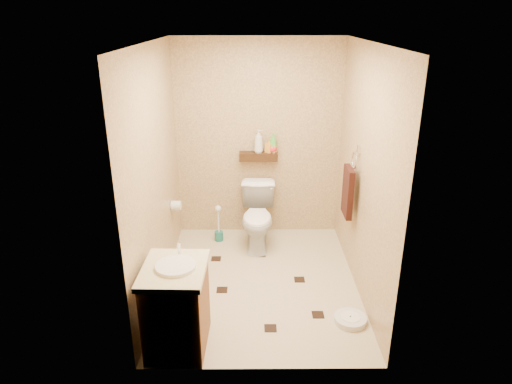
{
  "coord_description": "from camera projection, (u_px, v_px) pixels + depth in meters",
  "views": [
    {
      "loc": [
        -0.07,
        -4.1,
        2.64
      ],
      "look_at": [
        -0.04,
        0.25,
        0.92
      ],
      "focal_mm": 32.0,
      "sensor_mm": 36.0,
      "label": 1
    }
  ],
  "objects": [
    {
      "name": "bottle_c",
      "position": [
        273.0,
        147.0,
        5.46
      ],
      "size": [
        0.13,
        0.13,
        0.14
      ],
      "primitive_type": "imported",
      "rotation": [
        0.0,
        0.0,
        2.85
      ],
      "color": "red",
      "rests_on": "wall_shelf"
    },
    {
      "name": "wall_right",
      "position": [
        364.0,
        174.0,
        4.35
      ],
      "size": [
        0.04,
        2.5,
        2.4
      ],
      "primitive_type": "cube",
      "color": "tan",
      "rests_on": "ground"
    },
    {
      "name": "bottle_d",
      "position": [
        273.0,
        143.0,
        5.44
      ],
      "size": [
        0.12,
        0.12,
        0.24
      ],
      "primitive_type": "imported",
      "rotation": [
        0.0,
        0.0,
        1.14
      ],
      "color": "green",
      "rests_on": "wall_shelf"
    },
    {
      "name": "toilet",
      "position": [
        258.0,
        217.0,
        5.43
      ],
      "size": [
        0.43,
        0.73,
        0.73
      ],
      "primitive_type": "imported",
      "rotation": [
        0.0,
        0.0,
        -0.02
      ],
      "color": "white",
      "rests_on": "ground"
    },
    {
      "name": "floor_accents",
      "position": [
        263.0,
        285.0,
        4.73
      ],
      "size": [
        1.14,
        1.44,
        0.01
      ],
      "color": "black",
      "rests_on": "ground"
    },
    {
      "name": "wall_front",
      "position": [
        263.0,
        234.0,
        3.18
      ],
      "size": [
        2.0,
        0.04,
        2.4
      ],
      "primitive_type": "cube",
      "color": "tan",
      "rests_on": "ground"
    },
    {
      "name": "bottle_a",
      "position": [
        259.0,
        141.0,
        5.43
      ],
      "size": [
        0.13,
        0.13,
        0.28
      ],
      "primitive_type": "imported",
      "rotation": [
        0.0,
        0.0,
        1.32
      ],
      "color": "beige",
      "rests_on": "wall_shelf"
    },
    {
      "name": "vanity",
      "position": [
        177.0,
        306.0,
        3.76
      ],
      "size": [
        0.53,
        0.63,
        0.87
      ],
      "rotation": [
        0.0,
        0.0,
        -0.03
      ],
      "color": "brown",
      "rests_on": "ground"
    },
    {
      "name": "toilet_paper",
      "position": [
        176.0,
        206.0,
        5.17
      ],
      "size": [
        0.12,
        0.11,
        0.12
      ],
      "color": "silver",
      "rests_on": "wall_left"
    },
    {
      "name": "towel_ring",
      "position": [
        348.0,
        190.0,
        4.68
      ],
      "size": [
        0.12,
        0.3,
        0.76
      ],
      "color": "silver",
      "rests_on": "wall_right"
    },
    {
      "name": "wall_back",
      "position": [
        258.0,
        140.0,
        5.51
      ],
      "size": [
        2.0,
        0.04,
        2.4
      ],
      "primitive_type": "cube",
      "color": "tan",
      "rests_on": "ground"
    },
    {
      "name": "toilet_brush",
      "position": [
        219.0,
        228.0,
        5.61
      ],
      "size": [
        0.11,
        0.11,
        0.47
      ],
      "color": "#1A685D",
      "rests_on": "ground"
    },
    {
      "name": "wall_left",
      "position": [
        155.0,
        175.0,
        4.34
      ],
      "size": [
        0.04,
        2.5,
        2.4
      ],
      "primitive_type": "cube",
      "color": "tan",
      "rests_on": "ground"
    },
    {
      "name": "ceiling",
      "position": [
        260.0,
        42.0,
        3.9
      ],
      "size": [
        2.0,
        2.5,
        0.02
      ],
      "primitive_type": "cube",
      "color": "white",
      "rests_on": "wall_back"
    },
    {
      "name": "bottle_b",
      "position": [
        269.0,
        146.0,
        5.45
      ],
      "size": [
        0.11,
        0.11,
        0.17
      ],
      "primitive_type": "imported",
      "rotation": [
        0.0,
        0.0,
        2.5
      ],
      "color": "orange",
      "rests_on": "wall_shelf"
    },
    {
      "name": "bottle_e",
      "position": [
        273.0,
        146.0,
        5.46
      ],
      "size": [
        0.09,
        0.09,
        0.15
      ],
      "primitive_type": "imported",
      "rotation": [
        0.0,
        0.0,
        5.78
      ],
      "color": "#D88D48",
      "rests_on": "wall_shelf"
    },
    {
      "name": "wall_shelf",
      "position": [
        258.0,
        156.0,
        5.5
      ],
      "size": [
        0.46,
        0.14,
        0.1
      ],
      "primitive_type": "cube",
      "color": "#3B2210",
      "rests_on": "wall_back"
    },
    {
      "name": "ground",
      "position": [
        260.0,
        282.0,
        4.79
      ],
      "size": [
        2.5,
        2.5,
        0.0
      ],
      "primitive_type": "plane",
      "color": "#BFAB8B",
      "rests_on": "ground"
    },
    {
      "name": "bathroom_scale",
      "position": [
        350.0,
        319.0,
        4.16
      ],
      "size": [
        0.33,
        0.33,
        0.06
      ],
      "rotation": [
        0.0,
        0.0,
        0.11
      ],
      "color": "silver",
      "rests_on": "ground"
    }
  ]
}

